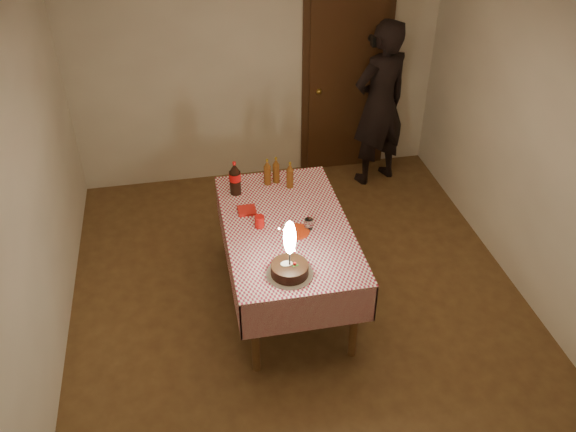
# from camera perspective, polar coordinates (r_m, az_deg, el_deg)

# --- Properties ---
(ground) EXTENTS (4.00, 4.50, 0.01)m
(ground) POSITION_cam_1_polar(r_m,az_deg,el_deg) (5.54, 1.01, -7.76)
(ground) COLOR brown
(ground) RESTS_ON ground
(room_shell) EXTENTS (4.04, 4.54, 2.62)m
(room_shell) POSITION_cam_1_polar(r_m,az_deg,el_deg) (4.64, 1.43, 8.00)
(room_shell) COLOR silver
(room_shell) RESTS_ON ground
(dining_table) EXTENTS (1.02, 1.72, 0.82)m
(dining_table) POSITION_cam_1_polar(r_m,az_deg,el_deg) (5.08, -0.11, -1.86)
(dining_table) COLOR brown
(dining_table) RESTS_ON ground
(birthday_cake) EXTENTS (0.35, 0.35, 0.49)m
(birthday_cake) POSITION_cam_1_polar(r_m,az_deg,el_deg) (4.46, 0.16, -4.32)
(birthday_cake) COLOR white
(birthday_cake) RESTS_ON dining_table
(red_plate) EXTENTS (0.22, 0.22, 0.01)m
(red_plate) POSITION_cam_1_polar(r_m,az_deg,el_deg) (4.94, 0.77, -1.46)
(red_plate) COLOR #B72B0C
(red_plate) RESTS_ON dining_table
(red_cup) EXTENTS (0.08, 0.08, 0.10)m
(red_cup) POSITION_cam_1_polar(r_m,az_deg,el_deg) (4.98, -2.68, -0.52)
(red_cup) COLOR #A80E0B
(red_cup) RESTS_ON dining_table
(clear_cup) EXTENTS (0.07, 0.07, 0.09)m
(clear_cup) POSITION_cam_1_polar(r_m,az_deg,el_deg) (4.96, 1.93, -0.73)
(clear_cup) COLOR silver
(clear_cup) RESTS_ON dining_table
(napkin_stack) EXTENTS (0.15, 0.15, 0.02)m
(napkin_stack) POSITION_cam_1_polar(r_m,az_deg,el_deg) (5.18, -3.86, 0.53)
(napkin_stack) COLOR #B31914
(napkin_stack) RESTS_ON dining_table
(cola_bottle) EXTENTS (0.10, 0.10, 0.32)m
(cola_bottle) POSITION_cam_1_polar(r_m,az_deg,el_deg) (5.35, -4.98, 3.52)
(cola_bottle) COLOR black
(cola_bottle) RESTS_ON dining_table
(amber_bottle_left) EXTENTS (0.06, 0.06, 0.25)m
(amber_bottle_left) POSITION_cam_1_polar(r_m,az_deg,el_deg) (5.48, -1.95, 4.08)
(amber_bottle_left) COLOR #5B310F
(amber_bottle_left) RESTS_ON dining_table
(amber_bottle_right) EXTENTS (0.06, 0.06, 0.25)m
(amber_bottle_right) POSITION_cam_1_polar(r_m,az_deg,el_deg) (5.43, 0.19, 3.80)
(amber_bottle_right) COLOR #5B310F
(amber_bottle_right) RESTS_ON dining_table
(amber_bottle_mid) EXTENTS (0.06, 0.06, 0.25)m
(amber_bottle_mid) POSITION_cam_1_polar(r_m,az_deg,el_deg) (5.51, -1.13, 4.27)
(amber_bottle_mid) COLOR #5B310F
(amber_bottle_mid) RESTS_ON dining_table
(photographer) EXTENTS (0.80, 0.65, 1.87)m
(photographer) POSITION_cam_1_polar(r_m,az_deg,el_deg) (6.80, 8.59, 10.29)
(photographer) COLOR black
(photographer) RESTS_ON ground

